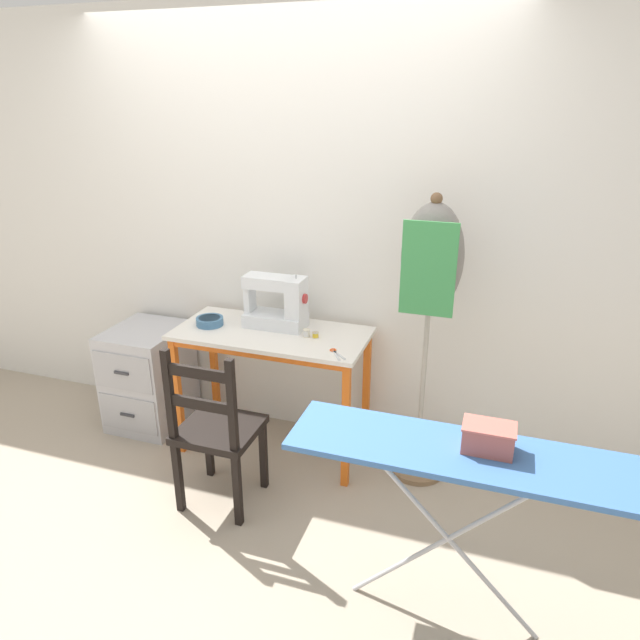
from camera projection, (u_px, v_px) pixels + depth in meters
ground_plane at (258, 470)px, 3.34m from camera, size 14.00×14.00×0.00m
wall_back at (290, 235)px, 3.40m from camera, size 10.00×0.05×2.55m
sewing_table at (271, 349)px, 3.32m from camera, size 1.12×0.53×0.78m
sewing_machine at (279, 304)px, 3.31m from camera, size 0.37×0.18×0.33m
fabric_bowl at (210, 321)px, 3.38m from camera, size 0.16×0.16×0.05m
scissors at (335, 353)px, 3.02m from camera, size 0.12×0.13×0.01m
thread_spool_near_machine at (306, 333)px, 3.22m from camera, size 0.04×0.04×0.04m
thread_spool_mid_table at (315, 335)px, 3.21m from camera, size 0.04×0.04×0.03m
wooden_chair at (216, 431)px, 2.93m from camera, size 0.40×0.38×0.93m
filing_cabinet at (149, 376)px, 3.74m from camera, size 0.44×0.52×0.66m
dress_form at (431, 276)px, 2.91m from camera, size 0.32×0.32×1.61m
ironing_board at (456, 459)px, 2.14m from camera, size 1.28×0.35×0.82m
storage_box at (488, 438)px, 2.11m from camera, size 0.19×0.13×0.11m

